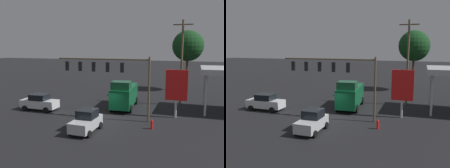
# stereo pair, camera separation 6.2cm
# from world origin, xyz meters

# --- Properties ---
(ground_plane) EXTENTS (200.00, 200.00, 0.00)m
(ground_plane) POSITION_xyz_m (0.00, 0.00, 0.00)
(ground_plane) COLOR black
(traffic_signal_assembly) EXTENTS (10.03, 0.43, 6.55)m
(traffic_signal_assembly) POSITION_xyz_m (-0.17, -0.05, 5.07)
(traffic_signal_assembly) COLOR brown
(traffic_signal_assembly) RESTS_ON ground
(utility_pole) EXTENTS (2.40, 0.26, 10.77)m
(utility_pole) POSITION_xyz_m (-7.12, -8.40, 5.68)
(utility_pole) COLOR brown
(utility_pole) RESTS_ON ground
(price_sign) EXTENTS (2.26, 0.27, 5.12)m
(price_sign) POSITION_xyz_m (-6.99, -2.42, 3.38)
(price_sign) COLOR #B7B7BC
(price_sign) RESTS_ON ground
(delivery_truck) EXTENTS (2.97, 6.96, 3.58)m
(delivery_truck) POSITION_xyz_m (-0.71, -4.66, 1.69)
(delivery_truck) COLOR #0C592D
(delivery_truck) RESTS_ON ground
(hatchback_crossing) EXTENTS (2.05, 3.85, 1.97)m
(hatchback_crossing) POSITION_xyz_m (0.27, 4.51, 0.95)
(hatchback_crossing) COLOR silver
(hatchback_crossing) RESTS_ON ground
(sedan_far) EXTENTS (2.14, 4.44, 1.93)m
(sedan_far) POSITION_xyz_m (1.23, -12.39, 0.95)
(sedan_far) COLOR maroon
(sedan_far) RESTS_ON ground
(sedan_waiting) EXTENTS (4.42, 2.09, 1.93)m
(sedan_waiting) POSITION_xyz_m (8.63, -0.62, 0.95)
(sedan_waiting) COLOR silver
(sedan_waiting) RESTS_ON ground
(street_tree) EXTENTS (5.13, 5.13, 10.10)m
(street_tree) POSITION_xyz_m (-7.50, -19.60, 7.52)
(street_tree) COLOR #4C331E
(street_tree) RESTS_ON ground
(fire_hydrant) EXTENTS (0.24, 0.24, 0.88)m
(fire_hydrant) POSITION_xyz_m (-5.20, 2.02, 0.44)
(fire_hydrant) COLOR red
(fire_hydrant) RESTS_ON ground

